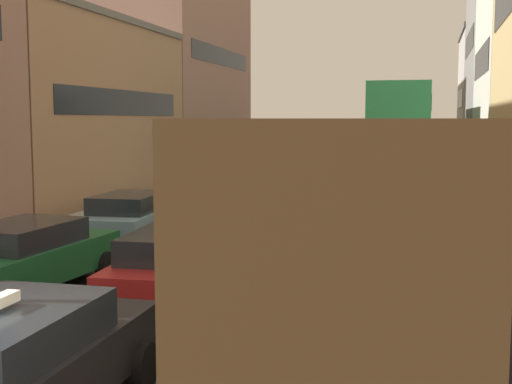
% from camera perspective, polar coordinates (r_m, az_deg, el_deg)
% --- Properties ---
extents(sidewalk_left, '(2.60, 64.00, 0.14)m').
position_cam_1_polar(sidewalk_left, '(28.27, -9.23, -1.03)').
color(sidewalk_left, '#969696').
rests_on(sidewalk_left, ground).
extents(lane_stripe_left, '(0.16, 60.00, 0.01)m').
position_cam_1_polar(lane_stripe_left, '(26.69, 0.68, -1.52)').
color(lane_stripe_left, silver).
rests_on(lane_stripe_left, ground).
extents(lane_stripe_right, '(0.16, 60.00, 0.01)m').
position_cam_1_polar(lane_stripe_right, '(26.12, 7.95, -1.75)').
color(lane_stripe_right, silver).
rests_on(lane_stripe_right, ground).
extents(building_row_left, '(7.20, 43.90, 14.01)m').
position_cam_1_polar(building_row_left, '(33.01, -16.05, 10.12)').
color(building_row_left, '#936B5B').
rests_on(building_row_left, ground).
extents(removalist_box_truck, '(2.93, 7.78, 3.58)m').
position_cam_1_polar(removalist_box_truck, '(8.22, 8.48, -5.15)').
color(removalist_box_truck, '#1E5933').
rests_on(removalist_box_truck, ground).
extents(taxi_centre_lane_front, '(2.10, 4.32, 1.66)m').
position_cam_1_polar(taxi_centre_lane_front, '(8.39, -19.71, -13.55)').
color(taxi_centre_lane_front, black).
rests_on(taxi_centre_lane_front, ground).
extents(sedan_centre_lane_second, '(2.29, 4.41, 1.49)m').
position_cam_1_polar(sedan_centre_lane_second, '(13.03, -6.52, -6.19)').
color(sedan_centre_lane_second, '#A51E1E').
rests_on(sedan_centre_lane_second, ground).
extents(wagon_left_lane_second, '(2.26, 4.40, 1.49)m').
position_cam_1_polar(wagon_left_lane_second, '(14.69, -18.59, -5.06)').
color(wagon_left_lane_second, '#19592D').
rests_on(wagon_left_lane_second, ground).
extents(hatchback_centre_lane_third, '(2.24, 4.39, 1.49)m').
position_cam_1_polar(hatchback_centre_lane_third, '(18.62, -0.46, -2.41)').
color(hatchback_centre_lane_third, gray).
rests_on(hatchback_centre_lane_third, ground).
extents(sedan_left_lane_third, '(2.27, 4.40, 1.49)m').
position_cam_1_polar(sedan_left_lane_third, '(19.44, -10.44, -2.15)').
color(sedan_left_lane_third, '#759EB7').
rests_on(sedan_left_lane_third, ground).
extents(coupe_centre_lane_fourth, '(2.29, 4.41, 1.49)m').
position_cam_1_polar(coupe_centre_lane_fourth, '(23.96, 2.98, -0.50)').
color(coupe_centre_lane_fourth, silver).
rests_on(coupe_centre_lane_fourth, ground).
extents(sedan_left_lane_fourth, '(2.18, 4.36, 1.49)m').
position_cam_1_polar(sedan_left_lane_fourth, '(25.03, -4.62, -0.22)').
color(sedan_left_lane_fourth, '#B29319').
rests_on(sedan_left_lane_fourth, ground).
extents(sedan_right_lane_behind_truck, '(2.10, 4.32, 1.49)m').
position_cam_1_polar(sedan_right_lane_behind_truck, '(15.13, 9.36, -4.50)').
color(sedan_right_lane_behind_truck, '#194C8C').
rests_on(sedan_right_lane_behind_truck, ground).
extents(bus_mid_queue_primary, '(2.82, 10.51, 5.06)m').
position_cam_1_polar(bus_mid_queue_primary, '(32.21, 12.21, 4.71)').
color(bus_mid_queue_primary, '#1E6033').
rests_on(bus_mid_queue_primary, ground).
extents(bus_far_queue_secondary, '(3.19, 10.61, 2.90)m').
position_cam_1_polar(bus_far_queue_secondary, '(45.81, 4.38, 3.88)').
color(bus_far_queue_secondary, '#1E6033').
rests_on(bus_far_queue_secondary, ground).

